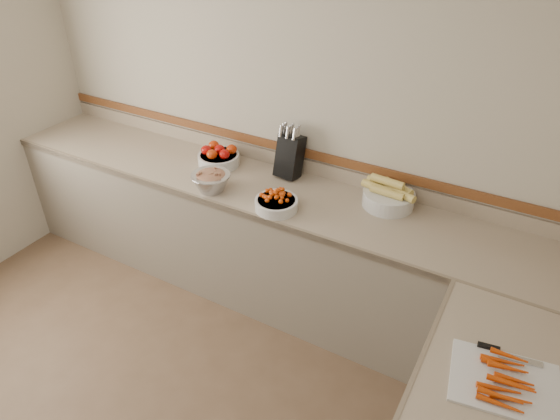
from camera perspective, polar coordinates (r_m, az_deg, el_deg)
The scene contains 8 objects.
back_wall at distance 3.40m, azimuth 0.29°, elevation 11.09°, with size 4.00×4.00×0.00m, color #AFA590.
counter_back at distance 3.57m, azimuth -2.30°, elevation -3.33°, with size 4.00×0.65×1.08m.
knife_block at distance 3.37m, azimuth 1.12°, elevation 6.31°, with size 0.17×0.20×0.38m.
tomato_bowl at distance 3.58m, azimuth -7.03°, elevation 6.05°, with size 0.30×0.30×0.15m.
cherry_tomato_bowl at distance 3.05m, azimuth -0.41°, elevation 0.89°, with size 0.27×0.27×0.14m.
corn_bowl at distance 3.15m, azimuth 12.29°, elevation 1.60°, with size 0.35×0.32×0.19m.
rhubarb_bowl at distance 3.26m, azimuth -7.88°, elevation 3.39°, with size 0.26×0.26×0.15m.
cutting_board at distance 2.29m, azimuth 24.34°, elevation -17.38°, with size 0.46×0.39×0.06m.
Camera 1 is at (1.54, -0.75, 2.58)m, focal length 32.00 mm.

